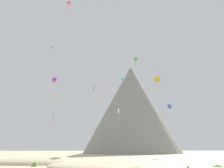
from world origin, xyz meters
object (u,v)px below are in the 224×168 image
(kite_orange_mid, at_px, (99,97))
(kite_violet_mid, at_px, (55,80))
(kite_cyan_mid, at_px, (123,80))
(kite_white_mid, at_px, (119,112))
(kite_green_high, at_px, (136,59))
(kite_yellow_mid, at_px, (55,96))
(kite_blue_mid, at_px, (170,107))
(rock_massif, at_px, (133,110))
(kite_gold_mid, at_px, (157,80))
(kite_teal_low, at_px, (53,115))
(kite_lime_high, at_px, (153,68))
(bush_near_right, at_px, (218,166))
(bush_ridge_crest, at_px, (188,168))
(bush_low_patch, at_px, (59,161))
(kite_indigo_mid, at_px, (94,91))
(kite_black_high, at_px, (51,47))
(bush_mid_center, at_px, (35,164))
(kite_rainbow_high, at_px, (69,4))

(kite_orange_mid, bearing_deg, kite_violet_mid, 175.95)
(kite_cyan_mid, xyz_separation_m, kite_white_mid, (-1.35, 11.23, -9.40))
(kite_green_high, bearing_deg, kite_yellow_mid, -151.74)
(kite_blue_mid, distance_m, kite_yellow_mid, 43.68)
(rock_massif, bearing_deg, kite_gold_mid, -86.47)
(kite_teal_low, height_order, kite_lime_high, kite_lime_high)
(bush_near_right, height_order, kite_yellow_mid, kite_yellow_mid)
(bush_ridge_crest, distance_m, kite_yellow_mid, 63.98)
(bush_near_right, height_order, bush_ridge_crest, bush_ridge_crest)
(kite_green_high, bearing_deg, kite_cyan_mid, -97.29)
(bush_low_patch, bearing_deg, kite_indigo_mid, 55.95)
(kite_lime_high, xyz_separation_m, kite_gold_mid, (-1.01, -13.35, -8.84))
(kite_green_high, relative_size, kite_indigo_mid, 1.00)
(bush_near_right, distance_m, kite_teal_low, 43.14)
(rock_massif, xyz_separation_m, kite_black_high, (-30.95, -68.08, 9.43))
(kite_orange_mid, xyz_separation_m, kite_gold_mid, (20.31, -8.08, 4.38))
(bush_mid_center, relative_size, kite_teal_low, 0.30)
(kite_indigo_mid, distance_m, kite_gold_mid, 27.75)
(bush_ridge_crest, distance_m, kite_teal_low, 42.35)
(kite_blue_mid, bearing_deg, kite_cyan_mid, 128.47)
(kite_lime_high, bearing_deg, rock_massif, -142.38)
(kite_orange_mid, height_order, kite_yellow_mid, kite_yellow_mid)
(kite_lime_high, relative_size, kite_violet_mid, 2.23)
(bush_mid_center, height_order, kite_blue_mid, kite_blue_mid)
(kite_orange_mid, xyz_separation_m, kite_lime_high, (21.32, 5.27, 13.23))
(rock_massif, bearing_deg, kite_green_high, -92.15)
(kite_lime_high, bearing_deg, kite_yellow_mid, -51.30)
(kite_blue_mid, relative_size, kite_gold_mid, 0.26)
(rock_massif, relative_size, kite_white_mid, 15.45)
(kite_black_high, relative_size, kite_gold_mid, 0.13)
(rock_massif, xyz_separation_m, kite_blue_mid, (10.29, -47.47, -6.17))
(kite_teal_low, relative_size, kite_lime_high, 1.44)
(bush_mid_center, relative_size, bush_ridge_crest, 1.33)
(kite_gold_mid, bearing_deg, bush_mid_center, 49.16)
(kite_violet_mid, bearing_deg, kite_orange_mid, 19.15)
(kite_indigo_mid, bearing_deg, kite_blue_mid, 2.33)
(kite_teal_low, bearing_deg, kite_indigo_mid, -131.56)
(bush_mid_center, height_order, kite_indigo_mid, kite_indigo_mid)
(bush_mid_center, distance_m, kite_green_high, 70.14)
(bush_ridge_crest, xyz_separation_m, kite_black_high, (-30.50, 34.03, 33.60))
(bush_mid_center, bearing_deg, kite_lime_high, 57.85)
(kite_indigo_mid, bearing_deg, kite_violet_mid, 82.09)
(kite_blue_mid, distance_m, kite_cyan_mid, 23.95)
(bush_mid_center, relative_size, kite_green_high, 0.29)
(bush_low_patch, xyz_separation_m, bush_near_right, (28.92, -8.09, -0.20))
(bush_low_patch, xyz_separation_m, bush_ridge_crest, (21.74, -15.24, -0.06))
(kite_green_high, xyz_separation_m, kite_gold_mid, (5.26, -19.12, -14.82))
(kite_blue_mid, xyz_separation_m, kite_teal_low, (-38.13, -24.50, -6.39))
(rock_massif, xyz_separation_m, kite_rainbow_high, (-22.87, -81.91, 15.97))
(kite_lime_high, bearing_deg, kite_green_high, -100.76)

